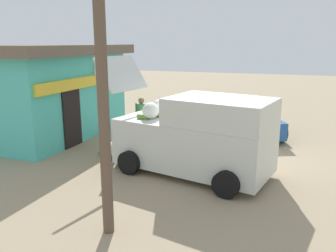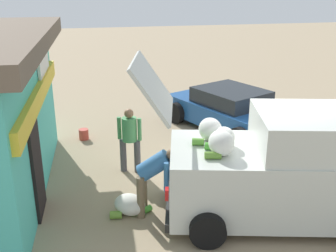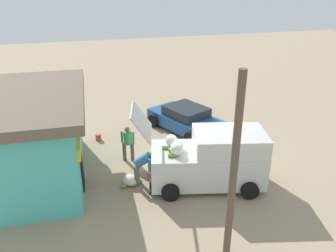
{
  "view_description": "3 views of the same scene",
  "coord_description": "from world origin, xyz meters",
  "px_view_note": "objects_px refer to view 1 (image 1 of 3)",
  "views": [
    {
      "loc": [
        -9.91,
        -1.88,
        3.42
      ],
      "look_at": [
        0.49,
        1.71,
        0.74
      ],
      "focal_mm": 36.85,
      "sensor_mm": 36.0,
      "label": 1
    },
    {
      "loc": [
        -7.62,
        3.7,
        4.34
      ],
      "look_at": [
        1.35,
        1.92,
        0.96
      ],
      "focal_mm": 43.45,
      "sensor_mm": 36.0,
      "label": 2
    },
    {
      "loc": [
        -11.38,
        4.49,
        7.17
      ],
      "look_at": [
        1.33,
        1.1,
        1.24
      ],
      "focal_mm": 36.23,
      "sensor_mm": 36.0,
      "label": 3
    }
  ],
  "objects_px": {
    "customer_bending": "(124,130)",
    "paint_bucket": "(140,121)",
    "storefront_bar": "(52,90)",
    "delivery_van": "(197,136)",
    "unloaded_banana_pile": "(113,149)",
    "vendor_standing": "(142,116)",
    "parked_sedan": "(242,118)"
  },
  "relations": [
    {
      "from": "parked_sedan",
      "to": "customer_bending",
      "type": "relative_size",
      "value": 3.16
    },
    {
      "from": "vendor_standing",
      "to": "customer_bending",
      "type": "xyz_separation_m",
      "value": [
        -1.89,
        -0.24,
        -0.03
      ]
    },
    {
      "from": "storefront_bar",
      "to": "paint_bucket",
      "type": "relative_size",
      "value": 21.16
    },
    {
      "from": "customer_bending",
      "to": "storefront_bar",
      "type": "bearing_deg",
      "value": 67.46
    },
    {
      "from": "storefront_bar",
      "to": "customer_bending",
      "type": "bearing_deg",
      "value": -112.54
    },
    {
      "from": "storefront_bar",
      "to": "parked_sedan",
      "type": "relative_size",
      "value": 1.45
    },
    {
      "from": "vendor_standing",
      "to": "paint_bucket",
      "type": "height_order",
      "value": "vendor_standing"
    },
    {
      "from": "parked_sedan",
      "to": "vendor_standing",
      "type": "relative_size",
      "value": 2.83
    },
    {
      "from": "customer_bending",
      "to": "paint_bucket",
      "type": "relative_size",
      "value": 4.62
    },
    {
      "from": "parked_sedan",
      "to": "paint_bucket",
      "type": "distance_m",
      "value": 4.34
    },
    {
      "from": "parked_sedan",
      "to": "unloaded_banana_pile",
      "type": "bearing_deg",
      "value": 139.89
    },
    {
      "from": "storefront_bar",
      "to": "delivery_van",
      "type": "bearing_deg",
      "value": -109.07
    },
    {
      "from": "vendor_standing",
      "to": "delivery_van",
      "type": "bearing_deg",
      "value": -132.93
    },
    {
      "from": "delivery_van",
      "to": "vendor_standing",
      "type": "relative_size",
      "value": 3.21
    },
    {
      "from": "parked_sedan",
      "to": "customer_bending",
      "type": "height_order",
      "value": "customer_bending"
    },
    {
      "from": "parked_sedan",
      "to": "unloaded_banana_pile",
      "type": "relative_size",
      "value": 5.2
    },
    {
      "from": "vendor_standing",
      "to": "paint_bucket",
      "type": "bearing_deg",
      "value": 25.57
    },
    {
      "from": "paint_bucket",
      "to": "delivery_van",
      "type": "bearing_deg",
      "value": -141.68
    },
    {
      "from": "storefront_bar",
      "to": "customer_bending",
      "type": "height_order",
      "value": "storefront_bar"
    },
    {
      "from": "delivery_van",
      "to": "unloaded_banana_pile",
      "type": "bearing_deg",
      "value": 77.0
    },
    {
      "from": "delivery_van",
      "to": "vendor_standing",
      "type": "bearing_deg",
      "value": 47.07
    },
    {
      "from": "parked_sedan",
      "to": "customer_bending",
      "type": "bearing_deg",
      "value": 144.3
    },
    {
      "from": "delivery_van",
      "to": "vendor_standing",
      "type": "distance_m",
      "value": 3.63
    },
    {
      "from": "paint_bucket",
      "to": "storefront_bar",
      "type": "bearing_deg",
      "value": 138.2
    },
    {
      "from": "storefront_bar",
      "to": "delivery_van",
      "type": "distance_m",
      "value": 6.47
    },
    {
      "from": "delivery_van",
      "to": "customer_bending",
      "type": "height_order",
      "value": "delivery_van"
    },
    {
      "from": "delivery_van",
      "to": "parked_sedan",
      "type": "relative_size",
      "value": 1.13
    },
    {
      "from": "storefront_bar",
      "to": "vendor_standing",
      "type": "relative_size",
      "value": 4.1
    },
    {
      "from": "storefront_bar",
      "to": "paint_bucket",
      "type": "xyz_separation_m",
      "value": [
        2.63,
        -2.35,
        -1.57
      ]
    },
    {
      "from": "storefront_bar",
      "to": "parked_sedan",
      "type": "bearing_deg",
      "value": -68.33
    },
    {
      "from": "delivery_van",
      "to": "unloaded_banana_pile",
      "type": "xyz_separation_m",
      "value": [
        0.66,
        2.86,
        -0.86
      ]
    },
    {
      "from": "storefront_bar",
      "to": "customer_bending",
      "type": "distance_m",
      "value": 4.06
    }
  ]
}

